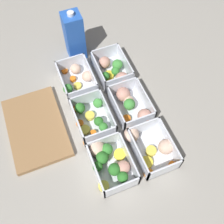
# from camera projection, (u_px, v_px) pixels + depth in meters

# --- Properties ---
(ground_plane) EXTENTS (4.00, 4.00, 0.00)m
(ground_plane) POSITION_uv_depth(u_px,v_px,m) (112.00, 115.00, 0.91)
(ground_plane) COLOR gray
(container_near_left) EXTENTS (0.18, 0.15, 0.06)m
(container_near_left) POSITION_uv_depth(u_px,v_px,m) (150.00, 146.00, 0.82)
(container_near_left) COLOR silver
(container_near_left) RESTS_ON ground_plane
(container_near_center) EXTENTS (0.16, 0.11, 0.06)m
(container_near_center) POSITION_uv_depth(u_px,v_px,m) (131.00, 105.00, 0.90)
(container_near_center) COLOR silver
(container_near_center) RESTS_ON ground_plane
(container_near_right) EXTENTS (0.17, 0.11, 0.06)m
(container_near_right) POSITION_uv_depth(u_px,v_px,m) (113.00, 71.00, 0.97)
(container_near_right) COLOR silver
(container_near_right) RESTS_ON ground_plane
(container_far_left) EXTENTS (0.18, 0.12, 0.06)m
(container_far_left) POSITION_uv_depth(u_px,v_px,m) (109.00, 162.00, 0.79)
(container_far_left) COLOR silver
(container_far_left) RESTS_ON ground_plane
(container_far_center) EXTENTS (0.17, 0.12, 0.06)m
(container_far_center) POSITION_uv_depth(u_px,v_px,m) (92.00, 117.00, 0.87)
(container_far_center) COLOR silver
(container_far_center) RESTS_ON ground_plane
(container_far_right) EXTENTS (0.16, 0.13, 0.06)m
(container_far_right) POSITION_uv_depth(u_px,v_px,m) (77.00, 79.00, 0.96)
(container_far_right) COLOR silver
(container_far_right) RESTS_ON ground_plane
(juice_carton) EXTENTS (0.07, 0.07, 0.20)m
(juice_carton) POSITION_uv_depth(u_px,v_px,m) (74.00, 36.00, 0.97)
(juice_carton) COLOR blue
(juice_carton) RESTS_ON ground_plane
(cutting_board) EXTENTS (0.28, 0.18, 0.02)m
(cutting_board) POSITION_uv_depth(u_px,v_px,m) (36.00, 127.00, 0.87)
(cutting_board) COLOR olive
(cutting_board) RESTS_ON ground_plane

